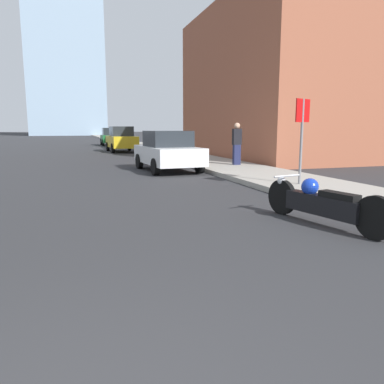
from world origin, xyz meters
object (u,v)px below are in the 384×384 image
Objects in this scene: parked_car_green at (110,137)px; pedestrian at (237,143)px; parked_car_white at (168,151)px; stop_sign at (302,127)px; motorcycle at (321,202)px; parked_car_yellow at (121,139)px.

pedestrian is (2.76, -23.60, 0.19)m from parked_car_green.
stop_sign is at bearing -70.83° from parked_car_white.
motorcycle is 1.51× the size of pedestrian.
parked_car_white reaches higher than motorcycle.
stop_sign is at bearing -84.34° from parked_car_yellow.
pedestrian reaches higher than parked_car_green.
parked_car_yellow is at bearing 97.44° from stop_sign.
motorcycle is at bearing -90.31° from parked_car_yellow.
pedestrian is (2.95, 0.04, 0.26)m from parked_car_white.
parked_car_green is at bearing 96.67° from pedestrian.
parked_car_green is at bearing 78.60° from motorcycle.
stop_sign reaches higher than parked_car_green.
parked_car_white is at bearing -179.15° from pedestrian.
stop_sign reaches higher than motorcycle.
parked_car_yellow is at bearing 87.25° from parked_car_white.
motorcycle is 0.64× the size of parked_car_white.
stop_sign is (2.27, -5.50, 0.91)m from parked_car_white.
parked_car_white is 0.92× the size of parked_car_yellow.
motorcycle is 32.53m from parked_car_green.
pedestrian reaches higher than parked_car_yellow.
parked_car_green is at bearing 94.10° from stop_sign.
pedestrian is at bearing 83.08° from stop_sign.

